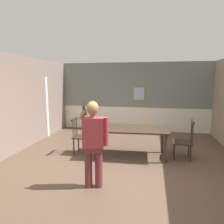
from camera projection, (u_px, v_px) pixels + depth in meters
name	position (u px, v px, depth m)	size (l,w,h in m)	color
ground_plane	(117.00, 170.00, 4.50)	(8.36, 8.36, 0.00)	brown
room_back_partition	(134.00, 98.00, 7.98)	(5.92, 0.17, 2.67)	slate
dining_table	(130.00, 131.00, 5.26)	(1.99, 1.03, 0.75)	#38281E
chair_near_window	(80.00, 136.00, 5.48)	(0.43, 0.43, 0.97)	#2D2319
chair_by_doorway	(184.00, 141.00, 5.10)	(0.50, 0.50, 1.01)	#2D2319
person_figure	(94.00, 140.00, 3.66)	(0.52, 0.30, 1.62)	brown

